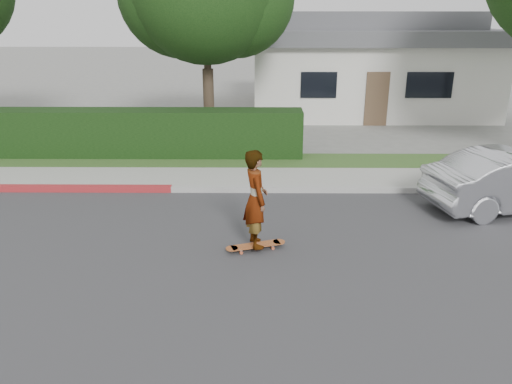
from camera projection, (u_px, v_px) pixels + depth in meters
ground at (76, 271)px, 8.72m from camera, size 120.00×120.00×0.00m
road at (75, 271)px, 8.72m from camera, size 60.00×8.00×0.01m
curb_far at (132, 189)px, 12.55m from camera, size 60.00×0.20×0.15m
sidewalk_far at (140, 178)px, 13.41m from camera, size 60.00×1.60×0.12m
planting_strip at (152, 162)px, 14.91m from camera, size 60.00×1.60×0.10m
hedge at (57, 134)px, 15.27m from camera, size 15.00×1.00×1.50m
house at (364, 62)px, 22.99m from camera, size 10.60×8.60×4.30m
skateboard at (256, 245)px, 9.45m from camera, size 1.18×0.58×0.11m
skateboarder at (256, 199)px, 9.12m from camera, size 0.60×0.77×1.85m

